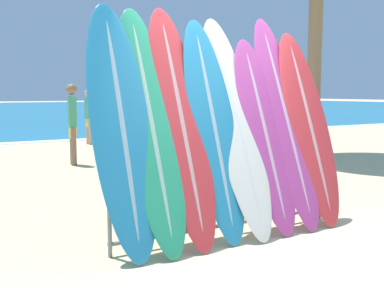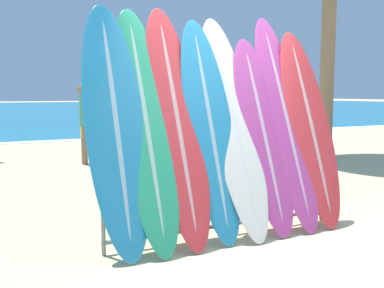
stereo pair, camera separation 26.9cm
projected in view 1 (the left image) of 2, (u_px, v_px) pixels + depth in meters
ground_plane at (276, 239)px, 4.63m from camera, size 160.00×160.00×0.00m
surfboard_rack at (229, 191)px, 4.71m from camera, size 2.66×0.04×0.88m
surfboard_slot_0 at (121, 126)px, 4.14m from camera, size 0.59×0.96×2.39m
surfboard_slot_1 at (151, 125)px, 4.31m from camera, size 0.55×1.08×2.38m
surfboard_slot_2 at (181, 123)px, 4.48m from camera, size 0.55×1.05×2.42m
surfboard_slot_3 at (213, 127)px, 4.63m from camera, size 0.54×0.90×2.30m
surfboard_slot_4 at (236, 123)px, 4.80m from camera, size 0.56×1.12×2.36m
surfboard_slot_5 at (264, 133)px, 4.93m from camera, size 0.55×0.91×2.13m
surfboard_slot_6 at (285, 119)px, 5.13m from camera, size 0.54×1.06×2.41m
surfboard_slot_7 at (309, 125)px, 5.25m from camera, size 0.60×0.93×2.25m
person_near_water at (72, 121)px, 9.29m from camera, size 0.23×0.28×1.69m
person_mid_beach at (89, 115)px, 13.02m from camera, size 0.21×0.27×1.60m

